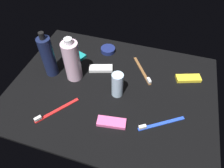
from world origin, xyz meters
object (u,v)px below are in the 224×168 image
(toothbrush_blue, at_px, (159,124))
(snack_bar_white, at_px, (101,68))
(deodorant_stick, at_px, (117,85))
(snack_bar_yellow, at_px, (188,78))
(snack_bar_pink, at_px, (111,122))
(snack_bar_teal, at_px, (76,54))
(cream_tin_left, at_px, (108,50))
(bodywash_bottle, at_px, (72,61))
(lotion_bottle, at_px, (48,57))
(toothbrush_brown, at_px, (143,72))
(toothbrush_red, at_px, (54,111))

(toothbrush_blue, height_order, snack_bar_white, toothbrush_blue)
(deodorant_stick, xyz_separation_m, snack_bar_yellow, (-0.27, -0.17, -0.05))
(snack_bar_yellow, relative_size, snack_bar_white, 1.00)
(snack_bar_pink, xyz_separation_m, snack_bar_teal, (0.28, -0.31, 0.00))
(toothbrush_blue, relative_size, snack_bar_teal, 1.51)
(cream_tin_left, bearing_deg, bodywash_bottle, 67.47)
(snack_bar_yellow, xyz_separation_m, snack_bar_white, (0.38, 0.05, 0.00))
(lotion_bottle, distance_m, toothbrush_blue, 0.52)
(deodorant_stick, xyz_separation_m, cream_tin_left, (0.12, -0.24, -0.04))
(bodywash_bottle, relative_size, toothbrush_brown, 1.28)
(lotion_bottle, bearing_deg, cream_tin_left, -131.85)
(deodorant_stick, bearing_deg, toothbrush_blue, 152.77)
(bodywash_bottle, distance_m, snack_bar_pink, 0.30)
(snack_bar_yellow, bearing_deg, lotion_bottle, -5.94)
(snack_bar_pink, bearing_deg, deodorant_stick, -90.35)
(toothbrush_red, relative_size, toothbrush_blue, 0.96)
(toothbrush_red, relative_size, snack_bar_teal, 1.46)
(lotion_bottle, height_order, toothbrush_blue, lotion_bottle)
(toothbrush_red, relative_size, snack_bar_white, 1.46)
(lotion_bottle, relative_size, toothbrush_brown, 1.34)
(toothbrush_red, xyz_separation_m, snack_bar_yellow, (-0.47, -0.32, 0.00))
(toothbrush_red, height_order, snack_bar_white, toothbrush_red)
(snack_bar_pink, bearing_deg, toothbrush_red, -3.99)
(snack_bar_yellow, bearing_deg, deodorant_stick, 12.47)
(snack_bar_teal, bearing_deg, snack_bar_pink, 152.22)
(bodywash_bottle, xyz_separation_m, snack_bar_teal, (0.05, -0.13, -0.08))
(lotion_bottle, xyz_separation_m, toothbrush_brown, (-0.38, -0.12, -0.09))
(snack_bar_white, relative_size, cream_tin_left, 1.48)
(lotion_bottle, height_order, snack_bar_teal, lotion_bottle)
(cream_tin_left, bearing_deg, toothbrush_blue, 131.68)
(bodywash_bottle, bearing_deg, cream_tin_left, -112.53)
(snack_bar_yellow, bearing_deg, bodywash_bottle, -3.90)
(snack_bar_pink, height_order, snack_bar_teal, same)
(toothbrush_red, relative_size, cream_tin_left, 2.16)
(toothbrush_brown, height_order, snack_bar_teal, toothbrush_brown)
(snack_bar_yellow, bearing_deg, cream_tin_left, -30.37)
(toothbrush_blue, bearing_deg, snack_bar_yellow, -108.66)
(deodorant_stick, bearing_deg, snack_bar_teal, -33.59)
(toothbrush_blue, relative_size, snack_bar_pink, 1.51)
(lotion_bottle, xyz_separation_m, cream_tin_left, (-0.19, -0.21, -0.08))
(toothbrush_brown, bearing_deg, snack_bar_white, 11.66)
(snack_bar_pink, bearing_deg, toothbrush_brown, -109.33)
(bodywash_bottle, distance_m, toothbrush_red, 0.21)
(snack_bar_white, distance_m, cream_tin_left, 0.13)
(toothbrush_blue, bearing_deg, toothbrush_red, 9.13)
(deodorant_stick, height_order, toothbrush_red, deodorant_stick)
(lotion_bottle, bearing_deg, bodywash_bottle, -176.49)
(toothbrush_red, bearing_deg, snack_bar_white, -108.90)
(bodywash_bottle, height_order, snack_bar_pink, bodywash_bottle)
(lotion_bottle, bearing_deg, toothbrush_blue, 165.67)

